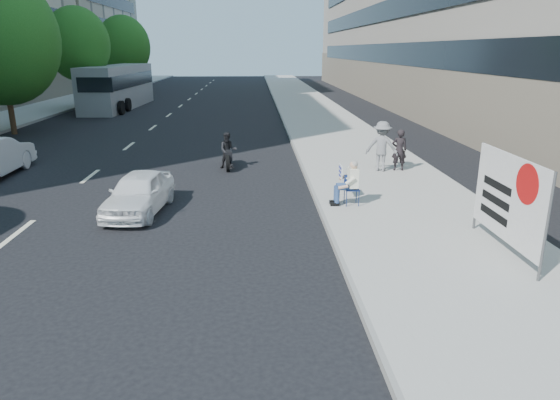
{
  "coord_description": "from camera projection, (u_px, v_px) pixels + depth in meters",
  "views": [
    {
      "loc": [
        -0.4,
        -10.25,
        4.5
      ],
      "look_at": [
        0.19,
        1.16,
        1.04
      ],
      "focal_mm": 32.0,
      "sensor_mm": 36.0,
      "label": 1
    }
  ],
  "objects": [
    {
      "name": "white_sedan_near",
      "position": [
        139.0,
        193.0,
        14.22
      ],
      "size": [
        1.75,
        3.56,
        1.17
      ],
      "primitive_type": "imported",
      "rotation": [
        0.0,
        0.0,
        -0.11
      ],
      "color": "white",
      "rests_on": "ground"
    },
    {
      "name": "protest_banner",
      "position": [
        508.0,
        198.0,
        10.85
      ],
      "size": [
        0.08,
        3.06,
        2.2
      ],
      "color": "#4C4C4C",
      "rests_on": "near_sidewalk"
    },
    {
      "name": "tree_far_d",
      "position": [
        77.0,
        44.0,
        37.71
      ],
      "size": [
        4.8,
        4.8,
        7.65
      ],
      "color": "#382616",
      "rests_on": "ground"
    },
    {
      "name": "tree_far_e",
      "position": [
        123.0,
        47.0,
        51.12
      ],
      "size": [
        5.4,
        5.4,
        7.89
      ],
      "color": "#382616",
      "rests_on": "ground"
    },
    {
      "name": "ground",
      "position": [
        274.0,
        260.0,
        11.12
      ],
      "size": [
        160.0,
        160.0,
        0.0
      ],
      "primitive_type": "plane",
      "color": "black",
      "rests_on": "ground"
    },
    {
      "name": "near_sidewalk",
      "position": [
        326.0,
        125.0,
        30.42
      ],
      "size": [
        5.0,
        120.0,
        0.15
      ],
      "primitive_type": "cube",
      "color": "#A09E96",
      "rests_on": "ground"
    },
    {
      "name": "motorcycle",
      "position": [
        228.0,
        152.0,
        19.58
      ],
      "size": [
        0.74,
        2.05,
        1.42
      ],
      "rotation": [
        0.0,
        0.0,
        0.09
      ],
      "color": "black",
      "rests_on": "ground"
    },
    {
      "name": "seated_protester",
      "position": [
        348.0,
        180.0,
        14.41
      ],
      "size": [
        0.83,
        1.12,
        1.31
      ],
      "color": "navy",
      "rests_on": "near_sidewalk"
    },
    {
      "name": "tree_far_c",
      "position": [
        0.0,
        39.0,
        26.2
      ],
      "size": [
        6.0,
        6.0,
        8.47
      ],
      "color": "#382616",
      "rests_on": "ground"
    },
    {
      "name": "pedestrian_woman",
      "position": [
        399.0,
        150.0,
        18.52
      ],
      "size": [
        0.59,
        0.41,
        1.54
      ],
      "primitive_type": "imported",
      "rotation": [
        0.0,
        0.0,
        3.06
      ],
      "color": "black",
      "rests_on": "near_sidewalk"
    },
    {
      "name": "bus",
      "position": [
        118.0,
        87.0,
        39.6
      ],
      "size": [
        3.12,
        12.16,
        3.3
      ],
      "rotation": [
        0.0,
        0.0,
        -0.05
      ],
      "color": "gray",
      "rests_on": "ground"
    },
    {
      "name": "jogger",
      "position": [
        382.0,
        146.0,
        18.42
      ],
      "size": [
        1.36,
        1.08,
        1.84
      ],
      "primitive_type": "imported",
      "rotation": [
        0.0,
        0.0,
        2.76
      ],
      "color": "slate",
      "rests_on": "near_sidewalk"
    }
  ]
}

